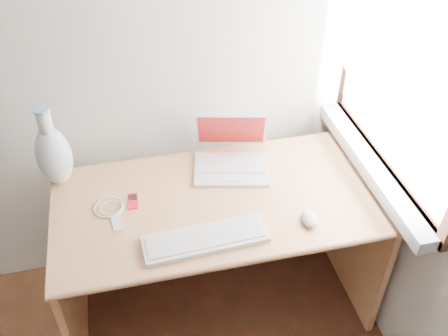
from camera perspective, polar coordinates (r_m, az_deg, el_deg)
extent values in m
cube|color=white|center=(1.97, 20.71, 12.66)|extent=(0.01, 0.90, 1.00)
cube|color=gray|center=(2.21, 16.39, 0.37)|extent=(0.10, 0.96, 0.06)
cube|color=white|center=(1.92, 18.93, 13.39)|extent=(0.02, 0.84, 0.92)
cube|color=tan|center=(2.08, -0.62, -3.76)|extent=(1.36, 0.68, 0.03)
cube|color=tan|center=(2.34, -17.06, -12.55)|extent=(0.03, 0.64, 0.69)
cube|color=tan|center=(2.52, 14.53, -7.28)|extent=(0.03, 0.64, 0.69)
cube|color=tan|center=(2.48, -2.21, -2.77)|extent=(1.30, 0.03, 0.45)
cube|color=white|center=(2.20, 0.84, -0.17)|extent=(0.36, 0.29, 0.02)
cube|color=white|center=(2.19, 0.84, 0.03)|extent=(0.31, 0.19, 0.00)
cube|color=white|center=(2.22, 0.18, 3.80)|extent=(0.33, 0.15, 0.20)
cube|color=maroon|center=(2.22, 0.18, 3.80)|extent=(0.30, 0.13, 0.18)
cube|color=white|center=(1.90, -2.11, -8.13)|extent=(0.48, 0.17, 0.02)
cube|color=white|center=(1.89, -2.12, -7.88)|extent=(0.45, 0.13, 0.00)
ellipsoid|color=white|center=(1.99, 9.74, -5.72)|extent=(0.07, 0.10, 0.03)
cube|color=red|center=(2.08, -10.35, -3.75)|extent=(0.04, 0.09, 0.01)
cube|color=black|center=(2.08, -10.36, -3.66)|extent=(0.03, 0.03, 0.00)
torus|color=white|center=(2.08, -13.02, -4.41)|extent=(0.14, 0.14, 0.01)
cube|color=white|center=(2.01, -12.21, -6.21)|extent=(0.04, 0.09, 0.01)
ellipsoid|color=white|center=(2.18, -18.85, 1.27)|extent=(0.14, 0.14, 0.28)
cylinder|color=white|center=(2.08, -19.82, 4.97)|extent=(0.06, 0.06, 0.11)
cylinder|color=#91B7E8|center=(2.05, -20.16, 6.24)|extent=(0.07, 0.07, 0.01)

